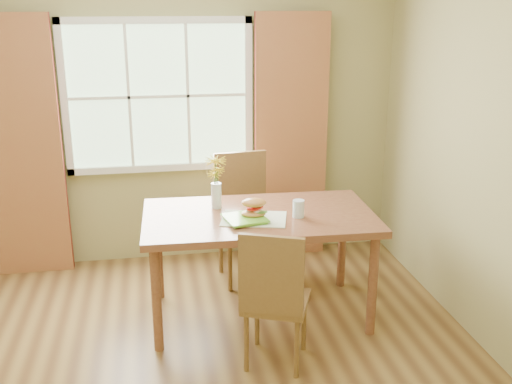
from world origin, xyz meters
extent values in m
cube|color=brown|center=(0.00, 0.00, -0.01)|extent=(4.20, 3.80, 0.02)
cube|color=tan|center=(0.00, 1.91, 1.35)|extent=(4.20, 0.02, 2.70)
cube|color=tan|center=(0.00, -1.91, 1.35)|extent=(4.20, 0.02, 2.70)
cube|color=tan|center=(2.11, 0.00, 1.35)|extent=(0.02, 3.80, 2.70)
cube|color=#A1C897|center=(0.00, 1.88, 1.50)|extent=(1.50, 0.02, 1.20)
cube|color=white|center=(0.00, 1.85, 2.13)|extent=(1.62, 0.04, 0.06)
cube|color=white|center=(0.00, 1.85, 0.87)|extent=(1.62, 0.04, 0.06)
cube|color=white|center=(-0.78, 1.85, 1.50)|extent=(0.06, 0.04, 1.32)
cube|color=white|center=(0.78, 1.85, 1.50)|extent=(0.06, 0.04, 1.32)
cube|color=white|center=(0.00, 1.85, 1.50)|extent=(1.50, 0.03, 0.02)
cube|color=maroon|center=(-1.15, 1.78, 1.10)|extent=(0.65, 0.08, 2.20)
cube|color=maroon|center=(1.15, 1.78, 1.10)|extent=(0.65, 0.08, 2.20)
cube|color=brown|center=(0.66, 0.67, 0.79)|extent=(1.70, 0.99, 0.05)
cylinder|color=brown|center=(-0.10, 0.31, 0.38)|extent=(0.07, 0.07, 0.76)
cylinder|color=brown|center=(1.40, 0.26, 0.38)|extent=(0.07, 0.07, 0.76)
cylinder|color=brown|center=(-0.08, 1.08, 0.38)|extent=(0.07, 0.07, 0.76)
cylinder|color=brown|center=(1.42, 1.03, 0.38)|extent=(0.07, 0.07, 0.76)
cube|color=brown|center=(0.66, 0.05, 0.43)|extent=(0.52, 0.52, 0.04)
cube|color=brown|center=(0.59, -0.12, 0.71)|extent=(0.38, 0.18, 0.52)
cylinder|color=brown|center=(0.45, -0.04, 0.21)|extent=(0.03, 0.03, 0.41)
cylinder|color=brown|center=(0.75, -0.16, 0.21)|extent=(0.03, 0.03, 0.41)
cylinder|color=brown|center=(0.57, 0.26, 0.21)|extent=(0.03, 0.03, 0.41)
cylinder|color=brown|center=(0.87, 0.14, 0.21)|extent=(0.03, 0.03, 0.41)
cube|color=brown|center=(0.66, 1.29, 0.48)|extent=(0.49, 0.49, 0.04)
cube|color=brown|center=(0.64, 1.49, 0.79)|extent=(0.45, 0.08, 0.58)
cylinder|color=brown|center=(0.50, 1.09, 0.23)|extent=(0.04, 0.04, 0.46)
cylinder|color=brown|center=(0.86, 1.13, 0.23)|extent=(0.04, 0.04, 0.46)
cylinder|color=brown|center=(0.46, 1.45, 0.23)|extent=(0.04, 0.04, 0.46)
cylinder|color=brown|center=(0.82, 1.49, 0.23)|extent=(0.04, 0.04, 0.46)
cube|color=#E9EFCA|center=(0.61, 0.57, 0.82)|extent=(0.52, 0.43, 0.01)
cube|color=#6AC030|center=(0.54, 0.54, 0.83)|extent=(0.32, 0.32, 0.01)
ellipsoid|color=#DC904B|center=(0.60, 0.57, 0.86)|extent=(0.19, 0.15, 0.05)
ellipsoid|color=#4C8C2D|center=(0.65, 0.55, 0.87)|extent=(0.10, 0.07, 0.01)
cylinder|color=red|center=(0.60, 0.57, 0.89)|extent=(0.09, 0.09, 0.01)
cylinder|color=red|center=(0.63, 0.58, 0.90)|extent=(0.09, 0.09, 0.01)
ellipsoid|color=#DC904B|center=(0.61, 0.57, 0.94)|extent=(0.19, 0.15, 0.06)
cylinder|color=silver|center=(0.93, 0.56, 0.87)|extent=(0.08, 0.08, 0.12)
cylinder|color=silver|center=(0.93, 0.56, 0.86)|extent=(0.07, 0.07, 0.10)
cylinder|color=silver|center=(0.37, 0.86, 0.91)|extent=(0.08, 0.08, 0.19)
cylinder|color=silver|center=(0.37, 0.86, 0.86)|extent=(0.07, 0.07, 0.10)
cylinder|color=#3D7028|center=(0.37, 0.86, 0.99)|extent=(0.01, 0.01, 0.36)
cylinder|color=#3D7028|center=(0.39, 0.85, 0.96)|extent=(0.01, 0.01, 0.30)
cylinder|color=#3D7028|center=(0.36, 0.87, 0.94)|extent=(0.01, 0.01, 0.25)
camera|label=1|loc=(-0.07, -3.33, 2.29)|focal=42.00mm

